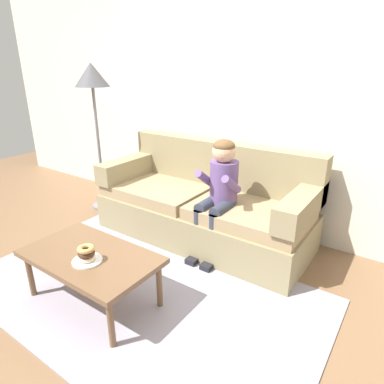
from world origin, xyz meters
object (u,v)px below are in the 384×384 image
toy_controller (123,250)px  floor_lamp (93,87)px  couch (205,206)px  person_child (219,188)px  coffee_table (91,259)px  donut (87,258)px

toy_controller → floor_lamp: size_ratio=0.13×
couch → person_child: (0.28, -0.21, 0.32)m
couch → coffee_table: size_ratio=2.13×
person_child → toy_controller: 1.12m
coffee_table → floor_lamp: (-1.36, 1.30, 1.10)m
donut → toy_controller: bearing=119.9°
couch → toy_controller: 0.94m
person_child → toy_controller: size_ratio=4.87×
toy_controller → floor_lamp: (-1.02, 0.67, 1.45)m
couch → person_child: size_ratio=1.98×
couch → donut: couch is taller
person_child → floor_lamp: bearing=175.7°
coffee_table → person_child: bearing=70.8°
donut → floor_lamp: size_ratio=0.07×
couch → floor_lamp: (-1.49, -0.08, 1.13)m
couch → donut: bearing=-92.4°
toy_controller → couch: bearing=67.0°
couch → toy_controller: (-0.46, -0.75, -0.32)m
person_child → donut: bearing=-105.5°
coffee_table → donut: (0.06, -0.07, 0.07)m
donut → floor_lamp: 2.23m
person_child → toy_controller: (-0.75, -0.54, -0.65)m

